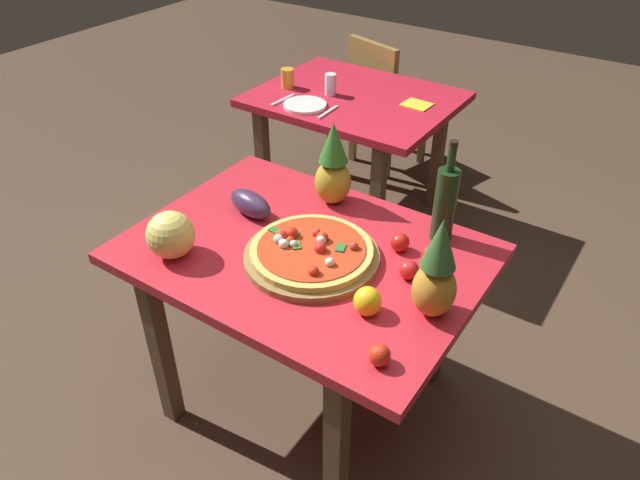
% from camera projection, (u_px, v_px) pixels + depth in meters
% --- Properties ---
extents(ground_plane, '(10.00, 10.00, 0.00)m').
position_uv_depth(ground_plane, '(307.00, 393.00, 2.45)').
color(ground_plane, '#4C3828').
extents(display_table, '(1.19, 0.86, 0.74)m').
position_uv_depth(display_table, '(305.00, 271.00, 2.07)').
color(display_table, brown).
rests_on(display_table, ground_plane).
extents(background_table, '(1.03, 0.82, 0.74)m').
position_uv_depth(background_table, '(354.00, 114.00, 3.18)').
color(background_table, brown).
rests_on(background_table, ground_plane).
extents(dining_chair, '(0.50, 0.50, 0.85)m').
position_uv_depth(dining_chair, '(383.00, 97.00, 3.78)').
color(dining_chair, olive).
rests_on(dining_chair, ground_plane).
extents(pizza_board, '(0.45, 0.45, 0.02)m').
position_uv_depth(pizza_board, '(312.00, 256.00, 1.96)').
color(pizza_board, olive).
rests_on(pizza_board, display_table).
extents(pizza, '(0.41, 0.41, 0.06)m').
position_uv_depth(pizza, '(311.00, 249.00, 1.95)').
color(pizza, '#D3B555').
rests_on(pizza, pizza_board).
extents(wine_bottle, '(0.08, 0.08, 0.37)m').
position_uv_depth(wine_bottle, '(445.00, 203.00, 1.99)').
color(wine_bottle, black).
rests_on(wine_bottle, display_table).
extents(pineapple_left, '(0.14, 0.14, 0.33)m').
position_uv_depth(pineapple_left, '(333.00, 168.00, 2.18)').
color(pineapple_left, '#B29428').
rests_on(pineapple_left, display_table).
extents(pineapple_right, '(0.13, 0.13, 0.33)m').
position_uv_depth(pineapple_right, '(436.00, 273.00, 1.67)').
color(pineapple_right, '#BF8629').
rests_on(pineapple_right, display_table).
extents(melon, '(0.16, 0.16, 0.16)m').
position_uv_depth(melon, '(171.00, 235.00, 1.94)').
color(melon, '#E3D162').
rests_on(melon, display_table).
extents(bell_pepper, '(0.08, 0.08, 0.09)m').
position_uv_depth(bell_pepper, '(367.00, 301.00, 1.74)').
color(bell_pepper, yellow).
rests_on(bell_pepper, display_table).
extents(eggplant, '(0.21, 0.12, 0.09)m').
position_uv_depth(eggplant, '(250.00, 204.00, 2.17)').
color(eggplant, '#3B2545').
rests_on(eggplant, display_table).
extents(tomato_near_board, '(0.06, 0.06, 0.06)m').
position_uv_depth(tomato_near_board, '(409.00, 270.00, 1.87)').
color(tomato_near_board, red).
rests_on(tomato_near_board, display_table).
extents(tomato_at_corner, '(0.06, 0.06, 0.06)m').
position_uv_depth(tomato_at_corner, '(379.00, 355.00, 1.58)').
color(tomato_at_corner, red).
rests_on(tomato_at_corner, display_table).
extents(tomato_beside_pepper, '(0.06, 0.06, 0.06)m').
position_uv_depth(tomato_beside_pepper, '(400.00, 242.00, 1.99)').
color(tomato_beside_pepper, red).
rests_on(tomato_beside_pepper, display_table).
extents(tomato_by_bottle, '(0.07, 0.07, 0.07)m').
position_uv_depth(tomato_by_bottle, '(431.00, 255.00, 1.93)').
color(tomato_by_bottle, red).
rests_on(tomato_by_bottle, display_table).
extents(drinking_glass_juice, '(0.07, 0.07, 0.10)m').
position_uv_depth(drinking_glass_juice, '(287.00, 78.00, 3.19)').
color(drinking_glass_juice, gold).
rests_on(drinking_glass_juice, background_table).
extents(drinking_glass_water, '(0.06, 0.06, 0.11)m').
position_uv_depth(drinking_glass_water, '(330.00, 84.00, 3.10)').
color(drinking_glass_water, silver).
rests_on(drinking_glass_water, background_table).
extents(dinner_plate, '(0.22, 0.22, 0.02)m').
position_uv_depth(dinner_plate, '(305.00, 105.00, 3.00)').
color(dinner_plate, white).
rests_on(dinner_plate, background_table).
extents(fork_utensil, '(0.03, 0.18, 0.01)m').
position_uv_depth(fork_utensil, '(283.00, 100.00, 3.07)').
color(fork_utensil, silver).
rests_on(fork_utensil, background_table).
extents(knife_utensil, '(0.02, 0.18, 0.01)m').
position_uv_depth(knife_utensil, '(328.00, 112.00, 2.94)').
color(knife_utensil, silver).
rests_on(knife_utensil, background_table).
extents(napkin_folded, '(0.15, 0.13, 0.01)m').
position_uv_depth(napkin_folded, '(417.00, 105.00, 3.02)').
color(napkin_folded, yellow).
rests_on(napkin_folded, background_table).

